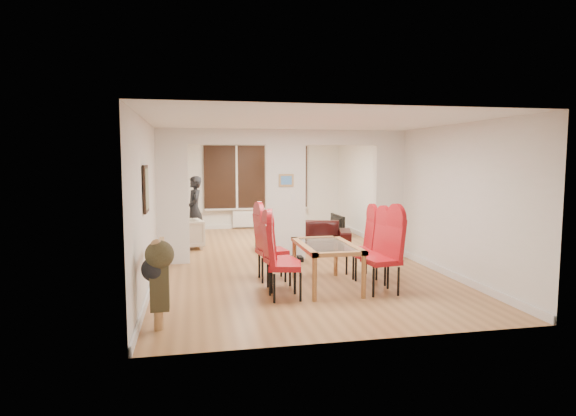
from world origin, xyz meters
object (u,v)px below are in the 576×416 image
object	(u,v)px
dining_chair_lc	(272,246)
television	(334,225)
person	(195,210)
dining_chair_rb	(371,250)
dining_chair_lb	(281,255)
sofa	(304,235)
dining_table	(326,266)
armchair	(185,234)
dining_chair_ra	(381,255)
bottle	(282,225)
bowl	(277,230)
dining_chair_rc	(360,245)
dining_chair_la	(285,260)
coffee_table	(285,235)

from	to	relation	value
dining_chair_lc	television	world-z (taller)	dining_chair_lc
person	dining_chair_rb	bearing A→B (deg)	24.98
dining_chair_lb	sofa	xyz separation A→B (m)	(1.12, 3.26, -0.24)
dining_table	dining_chair_lb	xyz separation A→B (m)	(-0.72, -0.00, 0.20)
armchair	television	world-z (taller)	armchair
dining_chair_ra	bottle	bearing A→B (deg)	87.21
dining_chair_lb	dining_chair_ra	distance (m)	1.52
dining_chair_ra	bowl	xyz separation A→B (m)	(-0.72, 5.04, -0.35)
person	dining_chair_rc	bearing A→B (deg)	27.91
dining_chair_la	person	world-z (taller)	person
dining_chair_rc	television	world-z (taller)	dining_chair_rc
dining_chair_rc	bowl	distance (m)	4.10
sofa	person	size ratio (longest dim) A/B	1.30
dining_chair_lc	bowl	xyz separation A→B (m)	(0.76, 3.94, -0.33)
armchair	dining_chair_la	bearing A→B (deg)	6.85
dining_chair_rc	dining_chair_ra	bearing A→B (deg)	-90.65
dining_chair_la	bowl	size ratio (longest dim) A/B	5.37
dining_chair_lc	bowl	world-z (taller)	dining_chair_lc
sofa	television	xyz separation A→B (m)	(1.21, 1.65, -0.03)
dining_chair_la	person	bearing A→B (deg)	115.68
dining_chair_la	television	size ratio (longest dim) A/B	1.20
dining_chair_lb	dining_chair_rc	size ratio (longest dim) A/B	0.99
television	bottle	bearing A→B (deg)	95.67
dining_chair_rc	coffee_table	xyz separation A→B (m)	(-0.53, 4.02, -0.44)
armchair	bowl	bearing A→B (deg)	97.26
bottle	television	bearing A→B (deg)	8.87
dining_chair_la	dining_chair_rb	bearing A→B (deg)	31.55
dining_chair_ra	dining_chair_lb	bearing A→B (deg)	153.05
dining_table	dining_chair_ra	distance (m)	0.90
dining_chair_lc	coffee_table	distance (m)	4.09
dining_chair_ra	dining_chair_rc	bearing A→B (deg)	79.25
dining_chair_la	sofa	distance (m)	3.92
coffee_table	bowl	distance (m)	0.26
dining_table	person	distance (m)	4.93
dining_chair_la	coffee_table	world-z (taller)	dining_chair_la
dining_chair_ra	bowl	size ratio (longest dim) A/B	5.53
television	coffee_table	world-z (taller)	television
dining_chair_rb	person	xyz separation A→B (m)	(-2.77, 4.40, 0.25)
dining_chair_ra	person	size ratio (longest dim) A/B	0.73
dining_chair_lb	dining_chair_ra	xyz separation A→B (m)	(1.45, -0.47, 0.04)
dining_chair_rb	person	distance (m)	5.21
armchair	coffee_table	distance (m)	2.58
dining_chair_la	dining_chair_rc	bearing A→B (deg)	45.71
dining_chair_rc	television	bearing A→B (deg)	80.12
armchair	coffee_table	world-z (taller)	armchair
dining_chair_lc	dining_chair_ra	distance (m)	1.85
dining_chair_ra	dining_chair_la	bearing A→B (deg)	171.19
sofa	bowl	bearing A→B (deg)	121.76
bottle	bowl	bearing A→B (deg)	-144.00
dining_chair_la	dining_chair_lc	distance (m)	1.10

